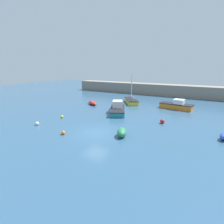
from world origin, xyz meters
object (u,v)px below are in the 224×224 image
(dinghy_near_pier, at_px, (122,132))
(mooring_buoy_red, at_px, (162,121))
(motorboat_grey_hull, at_px, (177,105))
(mooring_buoy_white, at_px, (37,123))
(sailboat_tall_mast, at_px, (131,101))
(mooring_buoy_yellow, at_px, (62,117))
(open_tender_yellow, at_px, (92,103))
(mooring_buoy_orange, at_px, (63,133))
(motorboat_with_cabin, at_px, (118,109))

(dinghy_near_pier, distance_m, mooring_buoy_red, 6.92)
(motorboat_grey_hull, distance_m, mooring_buoy_white, 22.24)
(sailboat_tall_mast, distance_m, mooring_buoy_red, 13.20)
(sailboat_tall_mast, height_order, mooring_buoy_yellow, sailboat_tall_mast)
(open_tender_yellow, xyz_separation_m, mooring_buoy_orange, (6.31, -14.05, -0.14))
(mooring_buoy_orange, height_order, mooring_buoy_white, mooring_buoy_white)
(motorboat_with_cabin, xyz_separation_m, mooring_buoy_red, (7.53, -1.87, -0.34))
(mooring_buoy_yellow, bearing_deg, mooring_buoy_white, -95.64)
(dinghy_near_pier, height_order, mooring_buoy_white, dinghy_near_pier)
(motorboat_with_cabin, bearing_deg, motorboat_grey_hull, 107.61)
(mooring_buoy_yellow, xyz_separation_m, mooring_buoy_white, (-0.38, -3.85, 0.03))
(motorboat_with_cabin, distance_m, mooring_buoy_yellow, 8.51)
(dinghy_near_pier, height_order, mooring_buoy_red, dinghy_near_pier)
(mooring_buoy_orange, distance_m, mooring_buoy_white, 5.14)
(mooring_buoy_yellow, bearing_deg, mooring_buoy_red, 19.48)
(dinghy_near_pier, bearing_deg, mooring_buoy_white, -101.84)
(sailboat_tall_mast, bearing_deg, mooring_buoy_orange, 147.76)
(mooring_buoy_yellow, bearing_deg, motorboat_grey_hull, 46.46)
(motorboat_with_cabin, distance_m, motorboat_grey_hull, 10.59)
(motorboat_with_cabin, relative_size, mooring_buoy_red, 10.85)
(mooring_buoy_red, xyz_separation_m, mooring_buoy_orange, (-8.30, -9.13, -0.08))
(motorboat_with_cabin, bearing_deg, sailboat_tall_mast, 162.03)
(mooring_buoy_orange, bearing_deg, mooring_buoy_yellow, 136.23)
(open_tender_yellow, bearing_deg, mooring_buoy_red, -163.46)
(mooring_buoy_red, bearing_deg, motorboat_with_cabin, 166.04)
(motorboat_with_cabin, bearing_deg, mooring_buoy_orange, -30.32)
(motorboat_with_cabin, bearing_deg, mooring_buoy_red, 49.77)
(open_tender_yellow, relative_size, motorboat_grey_hull, 0.58)
(motorboat_grey_hull, relative_size, mooring_buoy_red, 9.70)
(motorboat_grey_hull, height_order, mooring_buoy_orange, motorboat_grey_hull)
(motorboat_with_cabin, distance_m, open_tender_yellow, 7.72)
(motorboat_grey_hull, distance_m, sailboat_tall_mast, 8.84)
(dinghy_near_pier, xyz_separation_m, motorboat_with_cabin, (-4.92, 8.28, 0.19))
(dinghy_near_pier, bearing_deg, mooring_buoy_red, 135.28)
(motorboat_with_cabin, distance_m, sailboat_tall_mast, 8.14)
(sailboat_tall_mast, relative_size, mooring_buoy_white, 13.07)
(mooring_buoy_red, bearing_deg, open_tender_yellow, 161.39)
(mooring_buoy_red, xyz_separation_m, mooring_buoy_white, (-13.40, -8.46, -0.07))
(dinghy_near_pier, bearing_deg, motorboat_with_cabin, -171.89)
(mooring_buoy_orange, relative_size, mooring_buoy_white, 0.94)
(sailboat_tall_mast, height_order, mooring_buoy_orange, sailboat_tall_mast)
(motorboat_grey_hull, height_order, mooring_buoy_white, motorboat_grey_hull)
(dinghy_near_pier, distance_m, motorboat_with_cabin, 9.63)
(dinghy_near_pier, distance_m, mooring_buoy_white, 10.99)
(open_tender_yellow, relative_size, sailboat_tall_mast, 0.56)
(sailboat_tall_mast, bearing_deg, dinghy_near_pier, 167.03)
(mooring_buoy_red, bearing_deg, mooring_buoy_white, -147.74)
(mooring_buoy_red, relative_size, mooring_buoy_white, 1.30)
(mooring_buoy_yellow, height_order, mooring_buoy_white, mooring_buoy_white)
(mooring_buoy_red, bearing_deg, mooring_buoy_orange, -132.30)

